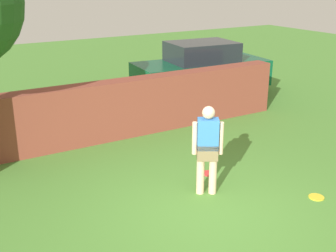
% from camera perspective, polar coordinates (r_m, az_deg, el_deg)
% --- Properties ---
extents(ground_plane, '(40.00, 40.00, 0.00)m').
position_cam_1_polar(ground_plane, '(7.39, 5.25, -11.21)').
color(ground_plane, '#4C8433').
extents(brick_wall, '(12.51, 0.50, 1.37)m').
position_cam_1_polar(brick_wall, '(9.90, -15.72, 0.59)').
color(brick_wall, brown).
rests_on(brick_wall, ground).
extents(person, '(0.48, 0.37, 1.62)m').
position_cam_1_polar(person, '(7.63, 5.15, -2.66)').
color(person, beige).
rests_on(person, ground).
extents(car, '(4.34, 2.22, 1.72)m').
position_cam_1_polar(car, '(13.91, 4.34, 7.31)').
color(car, '#0C4C2D').
rests_on(car, ground).
extents(frisbee_red, '(0.27, 0.27, 0.02)m').
position_cam_1_polar(frisbee_red, '(8.72, 5.29, -6.13)').
color(frisbee_red, red).
rests_on(frisbee_red, ground).
extents(frisbee_yellow, '(0.27, 0.27, 0.02)m').
position_cam_1_polar(frisbee_yellow, '(8.24, 18.68, -8.73)').
color(frisbee_yellow, yellow).
rests_on(frisbee_yellow, ground).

